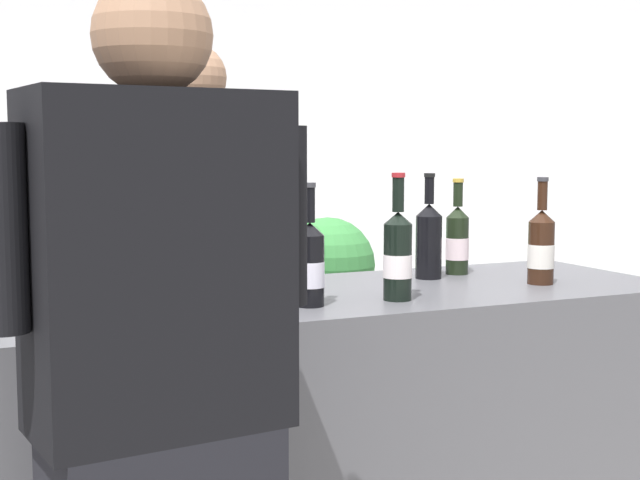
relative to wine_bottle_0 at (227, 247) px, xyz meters
The scene contains 15 objects.
wall_back 2.41m from the wine_bottle_0, 89.75° to the left, with size 8.00×0.10×2.80m, color white.
counter 0.65m from the wine_bottle_0, 87.03° to the right, with size 2.49×0.70×0.99m, color #4C4C51.
wine_bottle_0 is the anchor object (origin of this frame).
wine_bottle_1 0.63m from the wine_bottle_0, ahead, with size 0.08×0.08×0.32m.
wine_bottle_2 0.76m from the wine_bottle_0, ahead, with size 0.07×0.07×0.30m.
wine_bottle_3 0.38m from the wine_bottle_0, 74.76° to the right, with size 0.08×0.08×0.32m.
wine_bottle_5 0.22m from the wine_bottle_0, 82.00° to the right, with size 0.07×0.07×0.30m.
wine_bottle_7 0.92m from the wine_bottle_0, 19.36° to the right, with size 0.08×0.08×0.32m.
wine_bottle_8 0.52m from the wine_bottle_0, 47.39° to the right, with size 0.08×0.08×0.34m.
wine_bottle_9 0.42m from the wine_bottle_0, 121.10° to the right, with size 0.08×0.08×0.33m.
wine_bottle_10 0.12m from the wine_bottle_0, 73.02° to the right, with size 0.08×0.08×0.31m.
wine_glass 0.24m from the wine_bottle_0, 110.90° to the right, with size 0.07×0.07×0.18m.
person_server 0.50m from the wine_bottle_0, 85.56° to the left, with size 0.55×0.32×1.73m.
person_guest 1.05m from the wine_bottle_0, 115.31° to the right, with size 0.60×0.29×1.69m.
potted_shrub 1.13m from the wine_bottle_0, 53.01° to the left, with size 0.61×0.53×1.11m.
Camera 1 is at (-0.83, -2.27, 1.40)m, focal length 51.16 mm.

